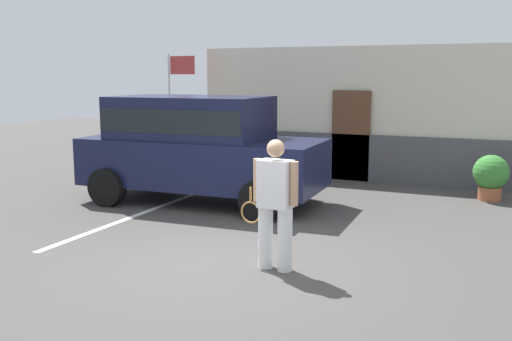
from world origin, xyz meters
The scene contains 7 objects.
ground_plane centered at (0.00, 0.00, 0.00)m, with size 40.00×40.00×0.00m, color #423F3D.
parking_stripe_0 centered at (-2.73, 1.50, 0.00)m, with size 0.12×4.40×0.01m, color silver.
house_frontage centered at (0.00, 6.83, 1.46)m, with size 8.03×0.40×3.11m.
parked_suv centered at (-2.28, 3.12, 1.15)m, with size 4.68×2.32×2.05m.
tennis_player_man centered at (0.58, 0.03, 0.86)m, with size 0.87×0.29×1.67m.
potted_plant_by_porch centered at (2.92, 5.58, 0.50)m, with size 0.69×0.69×0.91m.
flag_pole centered at (-4.62, 6.14, 2.06)m, with size 0.80×0.11×2.97m.
Camera 1 is at (3.27, -6.61, 2.46)m, focal length 40.89 mm.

